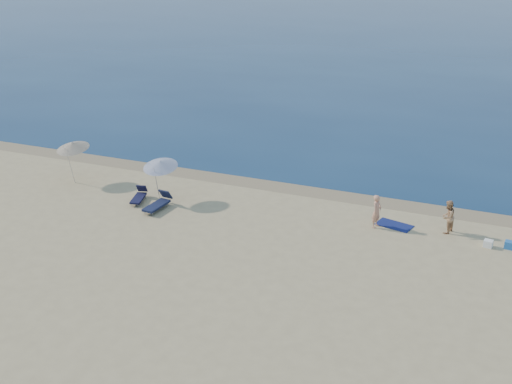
% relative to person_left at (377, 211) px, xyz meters
% --- Properties ---
extents(sea, '(240.00, 160.00, 0.01)m').
position_rel_person_left_xyz_m(sea, '(-2.22, 83.60, -0.78)').
color(sea, '#0C284B').
rests_on(sea, ground).
extents(wet_sand_strip, '(240.00, 1.60, 0.00)m').
position_rel_person_left_xyz_m(wet_sand_strip, '(-2.22, 3.00, -0.79)').
color(wet_sand_strip, '#847254').
rests_on(wet_sand_strip, ground).
extents(person_left, '(0.51, 0.65, 1.58)m').
position_rel_person_left_xyz_m(person_left, '(0.00, 0.00, 0.00)').
color(person_left, tan).
rests_on(person_left, ground).
extents(person_right, '(0.81, 0.91, 1.55)m').
position_rel_person_left_xyz_m(person_right, '(3.10, 0.60, -0.01)').
color(person_right, tan).
rests_on(person_right, ground).
extents(beach_towel, '(1.80, 1.27, 0.03)m').
position_rel_person_left_xyz_m(beach_towel, '(0.78, 0.46, -0.77)').
color(beach_towel, '#0F174D').
rests_on(beach_towel, ground).
extents(white_bag, '(0.42, 0.37, 0.32)m').
position_rel_person_left_xyz_m(white_bag, '(4.95, -0.19, -0.63)').
color(white_bag, white).
rests_on(white_bag, ground).
extents(blue_cooler, '(0.51, 0.39, 0.34)m').
position_rel_person_left_xyz_m(blue_cooler, '(5.85, -0.00, -0.62)').
color(blue_cooler, blue).
rests_on(blue_cooler, ground).
extents(umbrella_near, '(1.75, 1.78, 2.30)m').
position_rel_person_left_xyz_m(umbrella_near, '(-10.74, -0.89, 1.14)').
color(umbrella_near, silver).
rests_on(umbrella_near, ground).
extents(umbrella_far, '(2.09, 2.11, 2.39)m').
position_rel_person_left_xyz_m(umbrella_far, '(-16.36, -0.37, 1.24)').
color(umbrella_far, silver).
rests_on(umbrella_far, ground).
extents(lounger_left, '(0.87, 1.61, 0.68)m').
position_rel_person_left_xyz_m(lounger_left, '(-11.75, -1.46, -0.54)').
color(lounger_left, '#121434').
rests_on(lounger_left, ground).
extents(lounger_right, '(0.77, 1.87, 0.80)m').
position_rel_person_left_xyz_m(lounger_right, '(-10.35, -1.96, -0.50)').
color(lounger_right, '#151C3A').
rests_on(lounger_right, ground).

